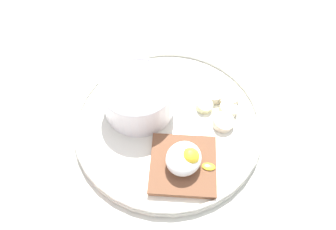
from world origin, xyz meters
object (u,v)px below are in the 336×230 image
object	(u,v)px
banana_slice_left	(204,106)
banana_slice_back	(223,122)
banana_slice_front	(229,97)
banana_slice_right	(214,95)
toast_slice	(183,165)
oatmeal_bowl	(138,97)
banana_slice_inner	(228,109)
poached_egg	(185,158)

from	to	relation	value
banana_slice_left	banana_slice_back	bearing A→B (deg)	-108.86
banana_slice_front	banana_slice_right	world-z (taller)	same
toast_slice	banana_slice_right	distance (cm)	13.96
oatmeal_bowl	toast_slice	world-z (taller)	oatmeal_bowl
banana_slice_inner	banana_slice_left	bearing A→B (deg)	109.00
banana_slice_inner	poached_egg	bearing A→B (deg)	173.57
poached_egg	banana_slice_back	world-z (taller)	poached_egg
oatmeal_bowl	banana_slice_back	distance (cm)	14.07
banana_slice_right	banana_slice_inner	distance (cm)	3.68
banana_slice_front	banana_slice_inner	size ratio (longest dim) A/B	1.25
oatmeal_bowl	banana_slice_right	xyz separation A→B (cm)	(8.34, -9.51, -2.53)
banana_slice_back	banana_slice_right	xyz separation A→B (cm)	(4.20, 3.71, -0.04)
poached_egg	banana_slice_front	xyz separation A→B (cm)	(14.54, -0.40, -2.19)
banana_slice_front	banana_slice_left	xyz separation A→B (cm)	(-3.57, 2.69, -0.01)
banana_slice_inner	toast_slice	bearing A→B (deg)	172.88
poached_egg	banana_slice_back	bearing A→B (deg)	-10.38
oatmeal_bowl	banana_slice_inner	xyz separation A→B (cm)	(6.79, -12.84, -2.51)
banana_slice_left	banana_slice_right	size ratio (longest dim) A/B	0.81
toast_slice	banana_slice_right	xyz separation A→B (cm)	(13.84, 1.80, 0.05)
banana_slice_back	banana_slice_left	bearing A→B (deg)	71.14
banana_slice_back	banana_slice_inner	world-z (taller)	same
poached_egg	banana_slice_inner	size ratio (longest dim) A/B	1.77
oatmeal_bowl	banana_slice_right	world-z (taller)	oatmeal_bowl
poached_egg	banana_slice_inner	bearing A→B (deg)	-6.43
banana_slice_front	banana_slice_inner	bearing A→B (deg)	-157.01
banana_slice_left	banana_slice_right	bearing A→B (deg)	-6.89
banana_slice_right	banana_slice_front	bearing A→B (deg)	-72.11
oatmeal_bowl	toast_slice	bearing A→B (deg)	-115.95
toast_slice	poached_egg	size ratio (longest dim) A/B	1.84
poached_egg	banana_slice_inner	xyz separation A→B (cm)	(12.23, -1.38, -2.16)
poached_egg	banana_slice_right	xyz separation A→B (cm)	(13.78, 1.95, -2.17)
banana_slice_back	banana_slice_inner	size ratio (longest dim) A/B	0.87
poached_egg	banana_slice_front	size ratio (longest dim) A/B	1.42
oatmeal_bowl	banana_slice_inner	size ratio (longest dim) A/B	2.91
oatmeal_bowl	banana_slice_front	bearing A→B (deg)	-52.50
poached_egg	banana_slice_inner	world-z (taller)	poached_egg
banana_slice_front	banana_slice_back	xyz separation A→B (cm)	(-4.96, -1.36, 0.06)
banana_slice_back	banana_slice_inner	xyz separation A→B (cm)	(2.65, 0.38, -0.03)
toast_slice	banana_slice_inner	bearing A→B (deg)	-7.12
banana_slice_right	banana_slice_inner	size ratio (longest dim) A/B	0.99
toast_slice	banana_slice_back	world-z (taller)	banana_slice_back
toast_slice	poached_egg	world-z (taller)	poached_egg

